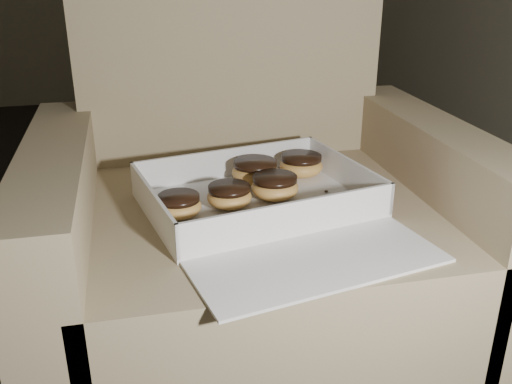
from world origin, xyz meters
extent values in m
cube|color=#867155|center=(0.86, -0.18, 0.19)|extent=(0.65, 0.65, 0.38)
cube|color=#867155|center=(0.86, 0.12, 0.62)|extent=(0.65, 0.13, 0.47)
cube|color=#867155|center=(0.50, -0.18, 0.25)|extent=(0.11, 0.65, 0.51)
cube|color=#867155|center=(1.21, -0.18, 0.25)|extent=(0.11, 0.65, 0.51)
cube|color=silver|center=(0.85, -0.21, 0.38)|extent=(0.44, 0.36, 0.01)
cube|color=silver|center=(0.82, -0.07, 0.42)|extent=(0.38, 0.08, 0.06)
cube|color=silver|center=(0.88, -0.34, 0.42)|extent=(0.38, 0.08, 0.06)
cube|color=silver|center=(0.66, -0.24, 0.42)|extent=(0.06, 0.29, 0.06)
cube|color=silver|center=(1.03, -0.17, 0.42)|extent=(0.06, 0.29, 0.06)
cube|color=#E45B6F|center=(1.04, -0.17, 0.42)|extent=(0.06, 0.28, 0.05)
cube|color=silver|center=(0.89, -0.43, 0.38)|extent=(0.40, 0.24, 0.01)
ellipsoid|color=gold|center=(0.97, -0.10, 0.41)|extent=(0.09, 0.09, 0.04)
cylinder|color=black|center=(0.97, -0.10, 0.43)|extent=(0.08, 0.08, 0.01)
ellipsoid|color=gold|center=(0.89, -0.20, 0.41)|extent=(0.09, 0.09, 0.04)
cylinder|color=black|center=(0.89, -0.20, 0.43)|extent=(0.08, 0.08, 0.01)
ellipsoid|color=gold|center=(0.87, -0.11, 0.41)|extent=(0.09, 0.09, 0.04)
cylinder|color=black|center=(0.87, -0.11, 0.43)|extent=(0.09, 0.09, 0.01)
ellipsoid|color=gold|center=(0.80, -0.21, 0.41)|extent=(0.08, 0.08, 0.04)
cylinder|color=black|center=(0.80, -0.21, 0.42)|extent=(0.07, 0.07, 0.01)
ellipsoid|color=gold|center=(0.71, -0.24, 0.41)|extent=(0.08, 0.08, 0.04)
cylinder|color=black|center=(0.71, -0.24, 0.42)|extent=(0.07, 0.07, 0.01)
ellipsoid|color=black|center=(0.99, -0.19, 0.39)|extent=(0.01, 0.01, 0.00)
ellipsoid|color=black|center=(0.73, -0.34, 0.39)|extent=(0.01, 0.01, 0.00)
ellipsoid|color=black|center=(0.84, -0.25, 0.39)|extent=(0.01, 0.01, 0.00)
ellipsoid|color=black|center=(0.81, -0.30, 0.39)|extent=(0.01, 0.01, 0.00)
camera|label=1|loc=(0.64, -1.13, 0.81)|focal=40.00mm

